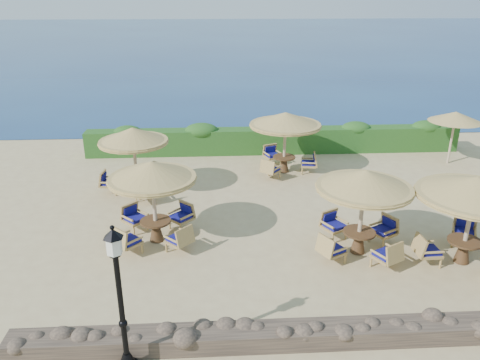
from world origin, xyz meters
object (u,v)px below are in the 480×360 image
Objects in this scene: extra_parasol at (455,117)px; cafe_set_0 at (153,188)px; cafe_set_3 at (134,148)px; cafe_set_4 at (285,128)px; cafe_set_1 at (363,197)px; lamp_post at (121,309)px; cafe_set_2 at (473,199)px.

extra_parasol is 14.18m from cafe_set_0.
cafe_set_3 and cafe_set_4 have the same top height.
cafe_set_0 and cafe_set_4 have the same top height.
cafe_set_0 is 6.23m from cafe_set_1.
lamp_post reaches higher than cafe_set_1.
extra_parasol is 0.87× the size of cafe_set_3.
lamp_post is at bearing -83.09° from cafe_set_3.
lamp_post is 5.50m from cafe_set_0.
extra_parasol is at bearing 66.56° from cafe_set_2.
cafe_set_4 is (6.03, 2.01, 0.10)m from cafe_set_3.
cafe_set_4 is (4.89, 5.82, 0.17)m from cafe_set_0.
cafe_set_1 is (6.13, -1.08, 0.03)m from cafe_set_0.
lamp_post is 1.08× the size of cafe_set_4.
cafe_set_0 is at bearing -73.39° from cafe_set_3.
cafe_set_4 is at bearing 100.19° from cafe_set_1.
cafe_set_3 is (-7.27, 4.88, 0.04)m from cafe_set_1.
cafe_set_4 is at bearing 49.91° from cafe_set_0.
cafe_set_1 is at bearing -33.90° from cafe_set_3.
cafe_set_1 and cafe_set_3 have the same top height.
lamp_post is at bearing -113.43° from cafe_set_4.
cafe_set_2 is (8.99, -1.79, 0.19)m from cafe_set_0.
lamp_post is 1.04× the size of cafe_set_2.
cafe_set_2 is at bearing -113.44° from extra_parasol.
cafe_set_2 is at bearing -11.28° from cafe_set_0.
cafe_set_0 is at bearing -152.68° from extra_parasol.
lamp_post is at bearing -90.08° from cafe_set_0.
extra_parasol is 0.89× the size of cafe_set_0.
cafe_set_0 is 0.98× the size of cafe_set_3.
cafe_set_4 is at bearing 118.31° from cafe_set_2.
cafe_set_3 is at bearing -161.54° from cafe_set_4.
cafe_set_1 is at bearing -79.81° from cafe_set_4.
cafe_set_0 is (0.01, 5.50, 0.24)m from lamp_post.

